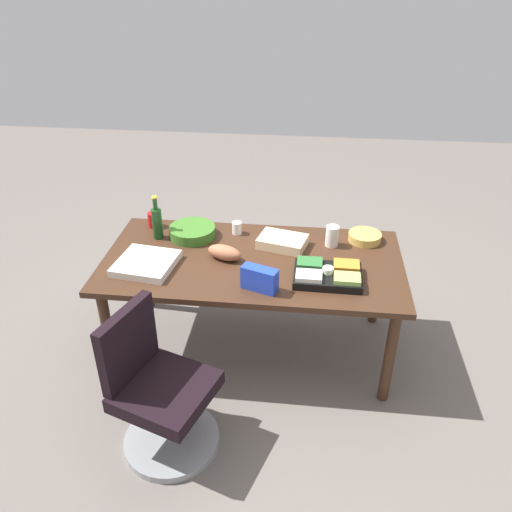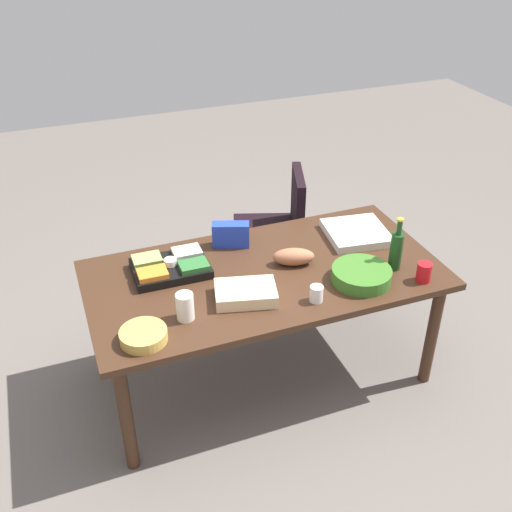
# 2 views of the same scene
# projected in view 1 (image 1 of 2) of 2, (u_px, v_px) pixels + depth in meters

# --- Properties ---
(ground_plane) EXTENTS (10.00, 10.00, 0.00)m
(ground_plane) POSITION_uv_depth(u_px,v_px,m) (253.00, 346.00, 3.80)
(ground_plane) COLOR #69605A
(conference_table) EXTENTS (1.99, 1.00, 0.75)m
(conference_table) POSITION_uv_depth(u_px,v_px,m) (253.00, 269.00, 3.45)
(conference_table) COLOR #3E2517
(conference_table) RESTS_ON ground
(office_chair) EXTENTS (0.61, 0.61, 0.90)m
(office_chair) POSITION_uv_depth(u_px,v_px,m) (160.00, 398.00, 2.89)
(office_chair) COLOR gray
(office_chair) RESTS_ON ground
(pizza_box) EXTENTS (0.41, 0.41, 0.05)m
(pizza_box) POSITION_uv_depth(u_px,v_px,m) (146.00, 263.00, 3.32)
(pizza_box) COLOR silver
(pizza_box) RESTS_ON conference_table
(chip_bag_blue) EXTENTS (0.23, 0.15, 0.15)m
(chip_bag_blue) POSITION_uv_depth(u_px,v_px,m) (260.00, 279.00, 3.07)
(chip_bag_blue) COLOR blue
(chip_bag_blue) RESTS_ON conference_table
(paper_cup) EXTENTS (0.07, 0.07, 0.09)m
(paper_cup) POSITION_uv_depth(u_px,v_px,m) (237.00, 228.00, 3.69)
(paper_cup) COLOR white
(paper_cup) RESTS_ON conference_table
(salad_bowl) EXTENTS (0.38, 0.38, 0.08)m
(salad_bowl) POSITION_uv_depth(u_px,v_px,m) (192.00, 232.00, 3.66)
(salad_bowl) COLOR #396E24
(salad_bowl) RESTS_ON conference_table
(mayo_jar) EXTENTS (0.10, 0.10, 0.15)m
(mayo_jar) POSITION_uv_depth(u_px,v_px,m) (332.00, 236.00, 3.53)
(mayo_jar) COLOR white
(mayo_jar) RESTS_ON conference_table
(veggie_tray) EXTENTS (0.42, 0.31, 0.09)m
(veggie_tray) POSITION_uv_depth(u_px,v_px,m) (328.00, 274.00, 3.18)
(veggie_tray) COLOR black
(veggie_tray) RESTS_ON conference_table
(chip_bowl) EXTENTS (0.28, 0.28, 0.06)m
(chip_bowl) POSITION_uv_depth(u_px,v_px,m) (365.00, 237.00, 3.61)
(chip_bowl) COLOR gold
(chip_bowl) RESTS_ON conference_table
(bread_loaf) EXTENTS (0.26, 0.18, 0.10)m
(bread_loaf) POSITION_uv_depth(u_px,v_px,m) (224.00, 253.00, 3.38)
(bread_loaf) COLOR #A66445
(bread_loaf) RESTS_ON conference_table
(wine_bottle) EXTENTS (0.08, 0.08, 0.32)m
(wine_bottle) POSITION_uv_depth(u_px,v_px,m) (157.00, 222.00, 3.60)
(wine_bottle) COLOR #1A401B
(wine_bottle) RESTS_ON conference_table
(sheet_cake) EXTENTS (0.36, 0.29, 0.07)m
(sheet_cake) POSITION_uv_depth(u_px,v_px,m) (282.00, 242.00, 3.54)
(sheet_cake) COLOR beige
(sheet_cake) RESTS_ON conference_table
(red_solo_cup) EXTENTS (0.09, 0.09, 0.11)m
(red_solo_cup) POSITION_uv_depth(u_px,v_px,m) (153.00, 220.00, 3.78)
(red_solo_cup) COLOR red
(red_solo_cup) RESTS_ON conference_table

